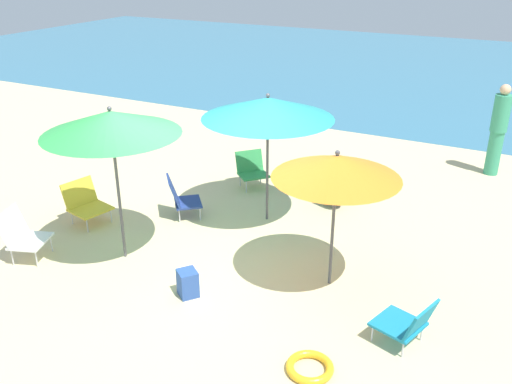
# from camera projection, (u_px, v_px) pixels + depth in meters

# --- Properties ---
(ground_plane) EXTENTS (40.00, 40.00, 0.00)m
(ground_plane) POSITION_uv_depth(u_px,v_px,m) (223.00, 254.00, 7.73)
(ground_plane) COLOR beige
(sea_water) EXTENTS (40.00, 16.00, 0.01)m
(sea_water) POSITION_uv_depth(u_px,v_px,m) (430.00, 70.00, 19.24)
(sea_water) COLOR teal
(sea_water) RESTS_ON ground_plane
(umbrella_teal) EXTENTS (1.95, 1.95, 2.01)m
(umbrella_teal) POSITION_uv_depth(u_px,v_px,m) (268.00, 108.00, 8.01)
(umbrella_teal) COLOR #4C4C51
(umbrella_teal) RESTS_ON ground_plane
(umbrella_green) EXTENTS (1.77, 1.77, 2.13)m
(umbrella_green) POSITION_uv_depth(u_px,v_px,m) (111.00, 123.00, 6.91)
(umbrella_green) COLOR #4C4C51
(umbrella_green) RESTS_ON ground_plane
(umbrella_orange) EXTENTS (1.54, 1.54, 1.79)m
(umbrella_orange) POSITION_uv_depth(u_px,v_px,m) (337.00, 167.00, 6.43)
(umbrella_orange) COLOR #4C4C51
(umbrella_orange) RESTS_ON ground_plane
(beach_chair_a) EXTENTS (0.67, 0.68, 0.71)m
(beach_chair_a) POSITION_uv_depth(u_px,v_px,m) (21.00, 234.00, 7.50)
(beach_chair_a) COLOR white
(beach_chair_a) RESTS_ON ground_plane
(beach_chair_b) EXTENTS (0.68, 0.62, 0.58)m
(beach_chair_b) POSITION_uv_depth(u_px,v_px,m) (408.00, 323.00, 5.86)
(beach_chair_b) COLOR teal
(beach_chair_b) RESTS_ON ground_plane
(beach_chair_c) EXTENTS (0.69, 0.69, 0.67)m
(beach_chair_c) POSITION_uv_depth(u_px,v_px,m) (181.00, 197.00, 8.67)
(beach_chair_c) COLOR navy
(beach_chair_c) RESTS_ON ground_plane
(beach_chair_d) EXTENTS (0.70, 0.66, 0.64)m
(beach_chair_d) POSITION_uv_depth(u_px,v_px,m) (86.00, 202.00, 8.53)
(beach_chair_d) COLOR gold
(beach_chair_d) RESTS_ON ground_plane
(beach_chair_e) EXTENTS (0.69, 0.69, 0.62)m
(beach_chair_e) POSITION_uv_depth(u_px,v_px,m) (252.00, 168.00, 9.81)
(beach_chair_e) COLOR #33934C
(beach_chair_e) RESTS_ON ground_plane
(person_a) EXTENTS (0.30, 0.30, 1.70)m
(person_a) POSITION_uv_depth(u_px,v_px,m) (498.00, 130.00, 10.13)
(person_a) COLOR #389970
(person_a) RESTS_ON ground_plane
(person_b) EXTENTS (0.55, 0.50, 0.92)m
(person_b) POSITION_uv_depth(u_px,v_px,m) (336.00, 182.00, 8.96)
(person_b) COLOR black
(person_b) RESTS_ON ground_plane
(swim_ring) EXTENTS (0.49, 0.49, 0.08)m
(swim_ring) POSITION_uv_depth(u_px,v_px,m) (310.00, 367.00, 5.60)
(swim_ring) COLOR yellow
(swim_ring) RESTS_ON ground_plane
(beach_bag) EXTENTS (0.32, 0.32, 0.34)m
(beach_bag) POSITION_uv_depth(u_px,v_px,m) (188.00, 283.00, 6.76)
(beach_bag) COLOR #2D519E
(beach_bag) RESTS_ON ground_plane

